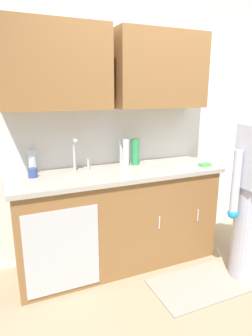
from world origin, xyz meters
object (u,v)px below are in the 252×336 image
(sponge, at_px, (205,165))
(bottle_water_short, at_px, (32,161))
(bottle_soap, at_px, (135,152))
(knife_on_counter, at_px, (153,162))
(cup_by_sink, at_px, (33,173))
(bottle_cleaner_spray, at_px, (126,152))
(sink, at_px, (83,176))

(sponge, bearing_deg, bottle_water_short, 165.64)
(bottle_soap, relative_size, knife_on_counter, 1.08)
(bottle_soap, xyz_separation_m, sponge, (0.60, -0.34, -0.11))
(bottle_soap, relative_size, sponge, 2.36)
(cup_by_sink, bearing_deg, sponge, -9.61)
(bottle_cleaner_spray, height_order, knife_on_counter, bottle_cleaner_spray)
(bottle_water_short, height_order, cup_by_sink, bottle_water_short)
(bottle_cleaner_spray, xyz_separation_m, cup_by_sink, (-0.90, -0.06, -0.09))
(bottle_water_short, bearing_deg, cup_by_sink, -97.95)
(sink, height_order, bottle_water_short, sink)
(sink, relative_size, knife_on_counter, 2.08)
(sink, distance_m, bottle_water_short, 0.47)
(bottle_water_short, distance_m, sponge, 1.64)
(sink, xyz_separation_m, bottle_soap, (0.58, 0.15, 0.14))
(bottle_water_short, relative_size, knife_on_counter, 0.91)
(bottle_soap, height_order, knife_on_counter, bottle_soap)
(bottle_soap, height_order, sponge, bottle_soap)
(bottle_soap, bearing_deg, bottle_cleaner_spray, -175.56)
(bottle_water_short, height_order, bottle_soap, bottle_soap)
(sink, distance_m, knife_on_counter, 0.81)
(bottle_cleaner_spray, relative_size, knife_on_counter, 1.11)
(cup_by_sink, xyz_separation_m, knife_on_counter, (1.22, 0.08, -0.04))
(sink, xyz_separation_m, knife_on_counter, (0.79, 0.17, 0.02))
(sponge, bearing_deg, bottle_soap, 150.83)
(knife_on_counter, bearing_deg, cup_by_sink, -104.41)
(knife_on_counter, height_order, sponge, sponge)
(sink, bearing_deg, knife_on_counter, 11.75)
(sink, relative_size, bottle_soap, 1.93)
(bottle_water_short, xyz_separation_m, bottle_cleaner_spray, (0.88, -0.08, 0.02))
(bottle_water_short, height_order, sponge, bottle_water_short)
(knife_on_counter, relative_size, sponge, 2.18)
(bottle_water_short, relative_size, bottle_soap, 0.84)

